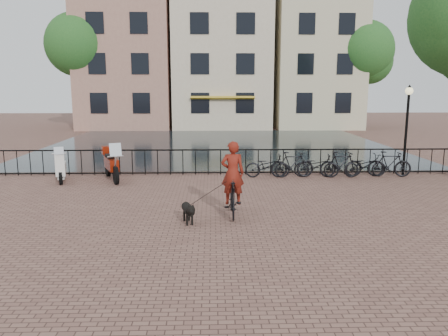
{
  "coord_description": "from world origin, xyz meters",
  "views": [
    {
      "loc": [
        -0.33,
        -9.1,
        3.46
      ],
      "look_at": [
        0.0,
        3.0,
        1.2
      ],
      "focal_mm": 35.0,
      "sensor_mm": 36.0,
      "label": 1
    }
  ],
  "objects_px": {
    "lamp_post": "(407,115)",
    "cyclist": "(233,183)",
    "scooter": "(61,163)",
    "dog": "(188,212)",
    "motorcycle": "(111,160)"
  },
  "relations": [
    {
      "from": "lamp_post",
      "to": "cyclist",
      "type": "bearing_deg",
      "value": -143.06
    },
    {
      "from": "cyclist",
      "to": "dog",
      "type": "xyz_separation_m",
      "value": [
        -1.17,
        -0.63,
        -0.61
      ]
    },
    {
      "from": "cyclist",
      "to": "scooter",
      "type": "relative_size",
      "value": 1.52
    },
    {
      "from": "dog",
      "to": "motorcycle",
      "type": "bearing_deg",
      "value": 106.43
    },
    {
      "from": "dog",
      "to": "motorcycle",
      "type": "height_order",
      "value": "motorcycle"
    },
    {
      "from": "cyclist",
      "to": "motorcycle",
      "type": "bearing_deg",
      "value": -47.29
    },
    {
      "from": "scooter",
      "to": "cyclist",
      "type": "bearing_deg",
      "value": -52.46
    },
    {
      "from": "lamp_post",
      "to": "scooter",
      "type": "height_order",
      "value": "lamp_post"
    },
    {
      "from": "motorcycle",
      "to": "scooter",
      "type": "xyz_separation_m",
      "value": [
        -1.81,
        -0.16,
        -0.07
      ]
    },
    {
      "from": "lamp_post",
      "to": "motorcycle",
      "type": "xyz_separation_m",
      "value": [
        -11.31,
        -0.53,
        -1.61
      ]
    },
    {
      "from": "cyclist",
      "to": "motorcycle",
      "type": "distance_m",
      "value": 6.41
    },
    {
      "from": "cyclist",
      "to": "scooter",
      "type": "bearing_deg",
      "value": -36.39
    },
    {
      "from": "motorcycle",
      "to": "scooter",
      "type": "distance_m",
      "value": 1.82
    },
    {
      "from": "motorcycle",
      "to": "scooter",
      "type": "relative_size",
      "value": 1.39
    },
    {
      "from": "motorcycle",
      "to": "scooter",
      "type": "bearing_deg",
      "value": 162.11
    }
  ]
}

